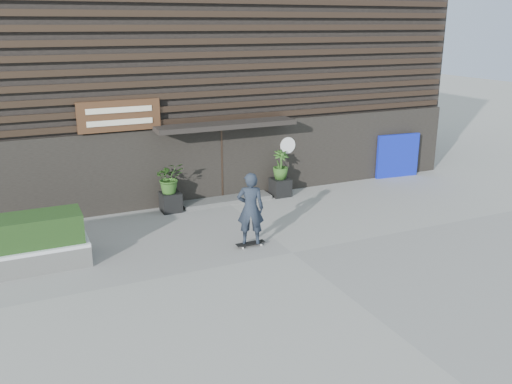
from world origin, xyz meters
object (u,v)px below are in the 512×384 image
planter_pot_right (280,187)px  skateboarder (250,209)px  raised_bed (12,260)px  planter_pot_left (171,202)px  blue_tarp (398,156)px

planter_pot_right → skateboarder: (-2.69, -3.57, 0.74)m
raised_bed → skateboarder: size_ratio=1.76×
raised_bed → planter_pot_left: bearing=29.0°
planter_pot_left → blue_tarp: size_ratio=0.34×
planter_pot_right → blue_tarp: 5.13m
planter_pot_left → raised_bed: 5.24m
raised_bed → blue_tarp: (13.48, 2.84, 0.57)m
raised_bed → skateboarder: bearing=-10.3°
blue_tarp → skateboarder: size_ratio=0.87×
blue_tarp → skateboarder: bearing=-148.4°
planter_pot_left → skateboarder: skateboarder is taller
planter_pot_left → raised_bed: bearing=-151.0°
planter_pot_right → blue_tarp: blue_tarp is taller
planter_pot_left → skateboarder: (1.11, -3.57, 0.74)m
planter_pot_right → raised_bed: (-8.38, -2.54, -0.05)m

